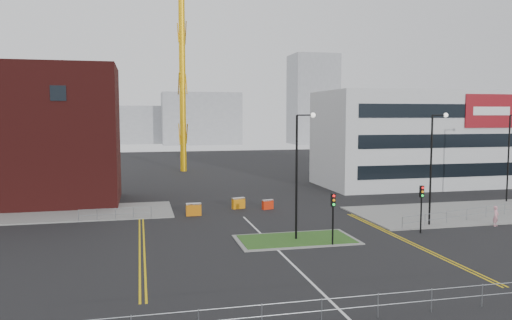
% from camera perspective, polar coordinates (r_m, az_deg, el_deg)
% --- Properties ---
extents(ground, '(200.00, 200.00, 0.00)m').
position_cam_1_polar(ground, '(28.63, 5.70, -13.18)').
color(ground, black).
rests_on(ground, ground).
extents(pavement_left, '(28.00, 8.00, 0.12)m').
position_cam_1_polar(pavement_left, '(49.79, -26.00, -5.73)').
color(pavement_left, slate).
rests_on(pavement_left, ground).
extents(pavement_right, '(24.00, 10.00, 0.12)m').
position_cam_1_polar(pavement_right, '(51.07, 24.39, -5.40)').
color(pavement_right, slate).
rests_on(pavement_right, ground).
extents(island_kerb, '(8.60, 4.60, 0.08)m').
position_cam_1_polar(island_kerb, '(36.52, 4.60, -9.07)').
color(island_kerb, slate).
rests_on(island_kerb, ground).
extents(grass_island, '(8.00, 4.00, 0.12)m').
position_cam_1_polar(grass_island, '(36.52, 4.60, -9.04)').
color(grass_island, '#234416').
rests_on(grass_island, ground).
extents(office_block, '(25.00, 12.20, 12.00)m').
position_cam_1_polar(office_block, '(67.47, 17.97, 2.34)').
color(office_block, silver).
rests_on(office_block, ground).
extents(tower_crane, '(50.45, 18.15, 37.37)m').
position_cam_1_polar(tower_crane, '(85.21, -4.75, 16.50)').
color(tower_crane, '#F7B20E').
rests_on(tower_crane, ground).
extents(streetlamp_island, '(1.46, 0.36, 9.18)m').
position_cam_1_polar(streetlamp_island, '(35.66, 5.00, -0.64)').
color(streetlamp_island, black).
rests_on(streetlamp_island, ground).
extents(streetlamp_right_near, '(1.46, 0.36, 9.18)m').
position_cam_1_polar(streetlamp_right_near, '(42.67, 19.63, 0.03)').
color(streetlamp_right_near, black).
rests_on(streetlamp_right_near, ground).
extents(streetlamp_right_far, '(1.46, 0.36, 9.18)m').
position_cam_1_polar(streetlamp_right_far, '(57.43, 27.08, 1.00)').
color(streetlamp_right_far, black).
rests_on(streetlamp_right_far, ground).
extents(traffic_light_island, '(0.28, 0.33, 3.65)m').
position_cam_1_polar(traffic_light_island, '(34.79, 8.80, -5.56)').
color(traffic_light_island, black).
rests_on(traffic_light_island, ground).
extents(traffic_light_right, '(0.28, 0.33, 3.65)m').
position_cam_1_polar(traffic_light_right, '(40.14, 18.40, -4.34)').
color(traffic_light_right, black).
rests_on(traffic_light_right, ground).
extents(railing_front, '(24.05, 0.05, 1.10)m').
position_cam_1_polar(railing_front, '(23.11, 10.73, -15.75)').
color(railing_front, gray).
rests_on(railing_front, ground).
extents(railing_left, '(6.05, 0.05, 1.10)m').
position_cam_1_polar(railing_left, '(44.52, -15.78, -5.74)').
color(railing_left, gray).
rests_on(railing_left, ground).
extents(railing_right, '(19.05, 5.05, 1.10)m').
position_cam_1_polar(railing_right, '(48.10, 24.82, -5.17)').
color(railing_right, gray).
rests_on(railing_right, ground).
extents(centre_line, '(0.15, 30.00, 0.01)m').
position_cam_1_polar(centre_line, '(30.44, 4.46, -12.04)').
color(centre_line, silver).
rests_on(centre_line, ground).
extents(yellow_left_a, '(0.12, 24.00, 0.01)m').
position_cam_1_polar(yellow_left_a, '(36.81, -13.16, -9.13)').
color(yellow_left_a, gold).
rests_on(yellow_left_a, ground).
extents(yellow_left_b, '(0.12, 24.00, 0.01)m').
position_cam_1_polar(yellow_left_b, '(36.81, -12.68, -9.12)').
color(yellow_left_b, gold).
rests_on(yellow_left_b, ground).
extents(yellow_right_a, '(0.12, 20.00, 0.01)m').
position_cam_1_polar(yellow_right_a, '(37.72, 16.60, -8.86)').
color(yellow_right_a, gold).
rests_on(yellow_right_a, ground).
extents(yellow_right_b, '(0.12, 20.00, 0.01)m').
position_cam_1_polar(yellow_right_b, '(37.87, 17.00, -8.82)').
color(yellow_right_b, gold).
rests_on(yellow_right_b, ground).
extents(skyline_a, '(18.00, 12.00, 22.00)m').
position_cam_1_polar(skyline_a, '(149.00, -25.37, 5.41)').
color(skyline_a, gray).
rests_on(skyline_a, ground).
extents(skyline_b, '(24.00, 12.00, 16.00)m').
position_cam_1_polar(skyline_b, '(156.84, -6.30, 4.73)').
color(skyline_b, gray).
rests_on(skyline_b, ground).
extents(skyline_c, '(14.00, 12.00, 28.00)m').
position_cam_1_polar(skyline_c, '(160.12, 6.53, 6.88)').
color(skyline_c, gray).
rests_on(skyline_c, ground).
extents(skyline_d, '(30.00, 12.00, 12.00)m').
position_cam_1_polar(skyline_d, '(165.73, -12.92, 3.96)').
color(skyline_d, gray).
rests_on(skyline_d, ground).
extents(pedestrian, '(0.73, 0.65, 1.67)m').
position_cam_1_polar(pedestrian, '(45.16, 25.73, -5.79)').
color(pedestrian, pink).
rests_on(pedestrian, ground).
extents(barrier_left, '(1.35, 0.45, 1.14)m').
position_cam_1_polar(barrier_left, '(45.28, -7.15, -5.56)').
color(barrier_left, '#C4680A').
rests_on(barrier_left, ground).
extents(barrier_mid, '(1.15, 0.66, 0.92)m').
position_cam_1_polar(barrier_mid, '(48.00, 1.35, -5.06)').
color(barrier_mid, red).
rests_on(barrier_mid, ground).
extents(barrier_right, '(1.34, 0.77, 1.07)m').
position_cam_1_polar(barrier_right, '(48.30, -2.02, -4.90)').
color(barrier_right, orange).
rests_on(barrier_right, ground).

